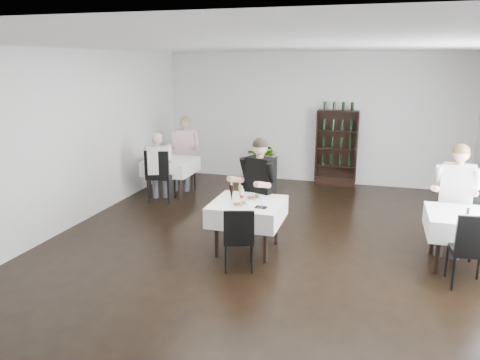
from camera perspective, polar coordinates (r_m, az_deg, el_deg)
name	(u,v)px	position (r m, az deg, el deg)	size (l,w,h in m)	color
room_shell	(268,155)	(6.68, 3.45, 3.12)	(9.00, 9.00, 9.00)	black
wine_shelf	(336,149)	(10.91, 11.67, 3.75)	(0.90, 0.28, 1.75)	black
main_table	(248,211)	(6.97, 0.93, -3.84)	(1.03, 1.03, 0.77)	black
left_table	(171,166)	(10.05, -8.45, 1.68)	(0.98, 0.98, 0.77)	black
right_table	(464,224)	(7.13, 25.63, -4.89)	(0.98, 0.98, 0.77)	black
potted_tree	(266,162)	(11.12, 3.16, 2.21)	(0.83, 0.72, 0.93)	#2D5F20
main_chair_far	(254,204)	(7.64, 1.71, -2.89)	(0.53, 0.53, 0.93)	black
main_chair_near	(239,235)	(6.35, -0.13, -6.76)	(0.51, 0.51, 0.89)	black
left_chair_far	(187,166)	(10.65, -6.53, 1.75)	(0.52, 0.52, 0.86)	black
left_chair_near	(159,172)	(9.53, -9.81, 0.91)	(0.55, 0.55, 1.08)	black
right_chair_far	(461,210)	(7.67, 25.38, -3.27)	(0.66, 0.67, 1.15)	black
right_chair_near	(471,246)	(6.52, 26.36, -7.22)	(0.49, 0.49, 0.99)	black
diner_main	(257,182)	(7.34, 2.04, -0.21)	(0.73, 0.77, 1.64)	#43444B
diner_left_far	(185,147)	(10.53, -6.74, 4.06)	(0.63, 0.63, 1.61)	#43444B
diner_left_near	(158,162)	(9.51, -9.93, 2.19)	(0.64, 0.67, 1.43)	#43444B
diner_right_far	(456,190)	(7.59, 24.86, -1.13)	(0.68, 0.72, 1.63)	#43444B
plate_far	(254,198)	(7.04, 1.68, -2.25)	(0.30, 0.30, 0.08)	white
plate_near	(240,205)	(6.72, 0.01, -3.05)	(0.30, 0.30, 0.08)	white
pilsner_dark	(231,193)	(6.93, -1.04, -1.55)	(0.07, 0.07, 0.32)	black
pilsner_lager	(240,192)	(7.04, -0.01, -1.48)	(0.06, 0.06, 0.26)	#B6892E
coke_bottle	(242,195)	(6.92, 0.26, -1.88)	(0.06, 0.06, 0.23)	silver
napkin_cutlery	(261,207)	(6.67, 2.58, -3.32)	(0.18, 0.19, 0.02)	black
pepper_mill	(468,211)	(7.08, 26.03, -3.42)	(0.04, 0.04, 0.09)	black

